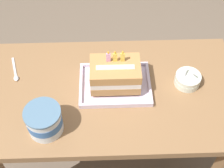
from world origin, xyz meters
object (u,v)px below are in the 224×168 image
at_px(bowl_stack, 188,79).
at_px(serving_spoon_near_tray, 15,75).
at_px(ice_cream_tub, 44,120).
at_px(foil_tray, 115,85).
at_px(birthday_cake, 115,74).

distance_m(bowl_stack, serving_spoon_near_tray, 0.75).
bearing_deg(ice_cream_tub, foil_tray, 36.33).
xyz_separation_m(foil_tray, ice_cream_tub, (-0.28, -0.20, 0.05)).
height_order(ice_cream_tub, serving_spoon_near_tray, ice_cream_tub).
bearing_deg(serving_spoon_near_tray, birthday_cake, -9.72).
relative_size(birthday_cake, bowl_stack, 1.86).
xyz_separation_m(foil_tray, birthday_cake, (-0.00, 0.00, 0.07)).
height_order(foil_tray, bowl_stack, bowl_stack).
bearing_deg(foil_tray, serving_spoon_near_tray, 170.27).
xyz_separation_m(foil_tray, bowl_stack, (0.31, 0.01, 0.02)).
height_order(foil_tray, birthday_cake, birthday_cake).
bearing_deg(birthday_cake, foil_tray, -90.00).
bearing_deg(foil_tray, bowl_stack, 1.03).
relative_size(foil_tray, serving_spoon_near_tray, 2.09).
height_order(birthday_cake, serving_spoon_near_tray, birthday_cake).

